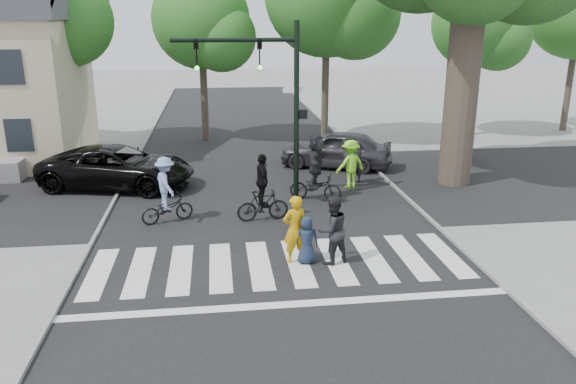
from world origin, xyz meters
The scene contains 20 objects.
ground centered at (0.00, 0.00, 0.00)m, with size 120.00×120.00×0.00m, color gray.
road_stem centered at (0.00, 5.00, 0.01)m, with size 10.00×70.00×0.01m, color black.
road_cross centered at (0.00, 8.00, 0.01)m, with size 70.00×10.00×0.01m, color black.
curb_left centered at (-5.05, 5.00, 0.05)m, with size 0.10×70.00×0.10m, color gray.
curb_right centered at (5.05, 5.00, 0.05)m, with size 0.10×70.00×0.10m, color gray.
crosswalk centered at (0.00, 0.66, 0.01)m, with size 10.00×3.85×0.01m.
traffic_signal centered at (0.35, 6.20, 3.90)m, with size 4.45×0.29×6.00m.
bg_tree_1 centered at (-8.70, 15.48, 6.65)m, with size 6.09×5.80×9.80m.
bg_tree_2 centered at (-1.76, 16.62, 5.78)m, with size 5.04×4.80×8.40m.
bg_tree_4 centered at (12.23, 16.12, 5.64)m, with size 4.83×4.60×8.15m.
pedestrian_woman centered at (0.43, 1.09, 0.89)m, with size 0.65×0.43×1.79m, color #CA910A.
pedestrian_child centered at (0.72, 0.96, 0.64)m, with size 0.63×0.41×1.29m, color #1C283F.
pedestrian_adult centered at (1.36, 0.88, 0.90)m, with size 0.88×0.68×1.81m, color black.
cyclist_left centered at (-3.06, 4.53, 0.90)m, with size 1.73×1.22×2.07m.
cyclist_mid centered at (-0.12, 4.30, 0.87)m, with size 1.67×1.03×2.13m.
cyclist_right centered at (1.86, 6.08, 1.04)m, with size 1.94×1.79×2.33m.
car_suv centered at (-5.15, 8.57, 0.78)m, with size 2.59×5.61×1.56m, color black.
car_grey centered at (3.52, 10.48, 0.79)m, with size 1.88×4.66×1.59m, color #323136.
bystander_hivis centered at (3.42, 7.47, 0.90)m, with size 1.16×0.67×1.80m, color #8EFC2A.
bystander_dark centered at (3.75, 8.02, 0.84)m, with size 0.61×0.40×1.68m, color black.
Camera 1 is at (-1.48, -12.19, 6.04)m, focal length 35.00 mm.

